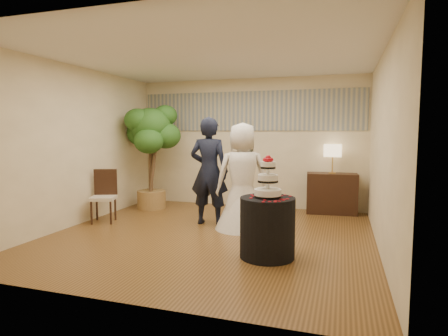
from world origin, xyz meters
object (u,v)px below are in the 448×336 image
(table_lamp, at_px, (333,159))
(side_chair, at_px, (103,196))
(groom, at_px, (209,171))
(ficus_tree, at_px, (151,156))
(cake_table, at_px, (267,227))
(console, at_px, (332,193))
(wedding_cake, at_px, (268,176))
(bride, at_px, (242,176))

(table_lamp, bearing_deg, side_chair, -152.62)
(groom, xyz_separation_m, ficus_tree, (-1.65, 0.90, 0.18))
(cake_table, height_order, ficus_tree, ficus_tree)
(console, distance_m, table_lamp, 0.70)
(wedding_cake, height_order, side_chair, wedding_cake)
(ficus_tree, bearing_deg, cake_table, -38.14)
(bride, height_order, console, bride)
(bride, distance_m, cake_table, 1.56)
(groom, xyz_separation_m, side_chair, (-1.89, -0.47, -0.48))
(console, bearing_deg, groom, -147.87)
(console, bearing_deg, bride, -134.85)
(wedding_cake, bearing_deg, table_lamp, 76.51)
(groom, height_order, console, groom)
(console, height_order, table_lamp, table_lamp)
(table_lamp, height_order, side_chair, table_lamp)
(bride, xyz_separation_m, console, (1.42, 1.71, -0.49))
(cake_table, bearing_deg, bride, 117.84)
(groom, xyz_separation_m, bride, (0.65, -0.14, -0.05))
(groom, distance_m, cake_table, 2.05)
(groom, distance_m, bride, 0.66)
(side_chair, bearing_deg, cake_table, -37.35)
(wedding_cake, bearing_deg, console, 76.51)
(bride, distance_m, side_chair, 2.59)
(bride, distance_m, table_lamp, 2.23)
(bride, relative_size, console, 1.84)
(console, xyz_separation_m, side_chair, (-3.95, -2.05, 0.07))
(bride, height_order, ficus_tree, ficus_tree)
(bride, bearing_deg, table_lamp, -153.63)
(console, relative_size, side_chair, 1.02)
(console, height_order, side_chair, side_chair)
(table_lamp, relative_size, ficus_tree, 0.26)
(side_chair, bearing_deg, bride, -13.01)
(wedding_cake, relative_size, table_lamp, 0.96)
(groom, height_order, ficus_tree, ficus_tree)
(ficus_tree, bearing_deg, table_lamp, 10.35)
(wedding_cake, bearing_deg, groom, 132.77)
(bride, distance_m, console, 2.28)
(console, relative_size, table_lamp, 1.70)
(ficus_tree, distance_m, side_chair, 1.53)
(cake_table, height_order, console, console)
(table_lamp, xyz_separation_m, ficus_tree, (-3.71, -0.68, 0.03))
(ficus_tree, bearing_deg, console, 10.35)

